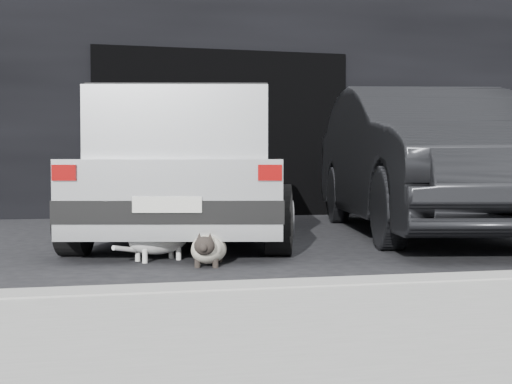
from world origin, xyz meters
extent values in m
plane|color=black|center=(0.00, 0.00, 0.00)|extent=(80.00, 80.00, 0.00)
cube|color=black|center=(1.00, 6.00, 2.50)|extent=(34.00, 4.00, 5.00)
cube|color=black|center=(1.00, 3.99, 1.30)|extent=(4.00, 0.10, 2.60)
cube|color=#989792|center=(1.00, -2.60, 0.06)|extent=(18.00, 0.25, 0.12)
cube|color=silver|center=(0.17, 0.88, 0.50)|extent=(2.53, 4.23, 0.63)
cube|color=silver|center=(0.13, 0.68, 1.12)|extent=(2.06, 2.89, 0.63)
cube|color=black|center=(0.13, 0.68, 1.12)|extent=(2.05, 2.80, 0.51)
cube|color=black|center=(-0.22, -0.98, 0.41)|extent=(1.78, 0.52, 0.18)
cube|color=black|center=(0.56, 2.75, 0.41)|extent=(1.78, 0.52, 0.18)
cube|color=silver|center=(-0.24, -1.07, 0.47)|extent=(0.52, 0.12, 0.12)
cube|color=#8C0707|center=(-1.00, -0.90, 0.71)|extent=(0.18, 0.07, 0.12)
cube|color=#8C0707|center=(0.53, -1.22, 0.71)|extent=(0.18, 0.07, 0.12)
cube|color=black|center=(0.13, 0.68, 1.45)|extent=(2.00, 2.64, 0.03)
cylinder|color=black|center=(-0.97, -0.33, 0.30)|extent=(0.34, 0.64, 0.61)
cylinder|color=slate|center=(-1.08, -0.31, 0.30)|extent=(0.09, 0.33, 0.33)
cylinder|color=black|center=(0.72, -0.68, 0.30)|extent=(0.34, 0.64, 0.61)
cylinder|color=slate|center=(0.84, -0.71, 0.30)|extent=(0.09, 0.33, 0.33)
cylinder|color=black|center=(-0.40, 2.40, 0.30)|extent=(0.34, 0.64, 0.61)
cylinder|color=slate|center=(-0.52, 2.42, 0.30)|extent=(0.09, 0.33, 0.33)
cylinder|color=black|center=(1.29, 2.04, 0.30)|extent=(0.34, 0.64, 0.61)
cylinder|color=slate|center=(1.41, 2.02, 0.30)|extent=(0.09, 0.33, 0.33)
imported|color=black|center=(2.84, 0.77, 0.84)|extent=(2.67, 5.36, 1.69)
ellipsoid|color=beige|center=(0.08, -1.07, 0.12)|extent=(0.40, 0.59, 0.21)
ellipsoid|color=beige|center=(0.05, -1.20, 0.14)|extent=(0.29, 0.29, 0.20)
ellipsoid|color=black|center=(0.01, -1.34, 0.18)|extent=(0.18, 0.17, 0.14)
sphere|color=black|center=(-0.01, -1.39, 0.17)|extent=(0.06, 0.06, 0.06)
cone|color=black|center=(0.05, -1.33, 0.24)|extent=(0.06, 0.07, 0.07)
cone|color=black|center=(-0.02, -1.31, 0.24)|extent=(0.06, 0.07, 0.07)
cylinder|color=black|center=(0.10, -1.24, 0.03)|extent=(0.04, 0.04, 0.07)
cylinder|color=black|center=(-0.03, -1.21, 0.03)|extent=(0.04, 0.04, 0.07)
cylinder|color=black|center=(0.19, -0.93, 0.03)|extent=(0.04, 0.04, 0.07)
cylinder|color=black|center=(0.06, -0.90, 0.03)|extent=(0.04, 0.04, 0.07)
cylinder|color=black|center=(0.16, -0.78, 0.08)|extent=(0.07, 0.30, 0.09)
ellipsoid|color=silver|center=(-0.29, -0.77, 0.16)|extent=(0.57, 0.44, 0.22)
ellipsoid|color=silver|center=(-0.17, -0.71, 0.18)|extent=(0.29, 0.29, 0.18)
ellipsoid|color=silver|center=(-0.05, -0.66, 0.26)|extent=(0.17, 0.18, 0.13)
sphere|color=silver|center=(0.00, -0.64, 0.25)|extent=(0.06, 0.06, 0.06)
cone|color=silver|center=(-0.08, -0.63, 0.32)|extent=(0.07, 0.07, 0.07)
cone|color=silver|center=(-0.05, -0.70, 0.32)|extent=(0.07, 0.07, 0.07)
cylinder|color=silver|center=(-0.18, -0.65, 0.06)|extent=(0.04, 0.04, 0.13)
cylinder|color=silver|center=(-0.13, -0.76, 0.06)|extent=(0.04, 0.04, 0.13)
cylinder|color=silver|center=(-0.45, -0.77, 0.06)|extent=(0.04, 0.04, 0.13)
cylinder|color=silver|center=(-0.40, -0.88, 0.06)|extent=(0.04, 0.04, 0.13)
cylinder|color=silver|center=(-0.54, -0.88, 0.11)|extent=(0.23, 0.22, 0.08)
ellipsoid|color=gray|center=(-0.36, -0.82, 0.18)|extent=(0.23, 0.20, 0.09)
camera|label=1|loc=(-0.59, -5.95, 0.73)|focal=45.00mm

